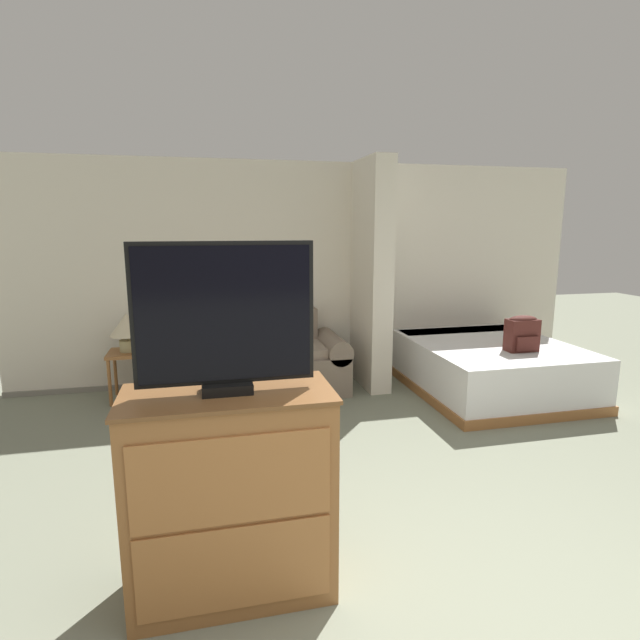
# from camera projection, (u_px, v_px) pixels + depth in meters

# --- Properties ---
(wall_back) EXTENTS (6.92, 0.16, 2.60)m
(wall_back) POSITION_uv_depth(u_px,v_px,m) (309.00, 273.00, 6.07)
(wall_back) COLOR silver
(wall_back) RESTS_ON ground_plane
(wall_partition_pillar) EXTENTS (0.24, 0.85, 2.60)m
(wall_partition_pillar) POSITION_uv_depth(u_px,v_px,m) (371.00, 275.00, 5.75)
(wall_partition_pillar) COLOR silver
(wall_partition_pillar) RESTS_ON ground_plane
(couch) EXTENTS (2.20, 0.84, 0.89)m
(couch) POSITION_uv_depth(u_px,v_px,m) (249.00, 364.00, 5.62)
(couch) COLOR gray
(couch) RESTS_ON ground_plane
(coffee_table) EXTENTS (0.75, 0.48, 0.44)m
(coffee_table) POSITION_uv_depth(u_px,v_px,m) (251.00, 384.00, 4.73)
(coffee_table) COLOR #996033
(coffee_table) RESTS_ON ground_plane
(side_table) EXTENTS (0.43, 0.43, 0.54)m
(side_table) POSITION_uv_depth(u_px,v_px,m) (129.00, 360.00, 5.36)
(side_table) COLOR #996033
(side_table) RESTS_ON ground_plane
(table_lamp) EXTENTS (0.36, 0.36, 0.41)m
(table_lamp) POSITION_uv_depth(u_px,v_px,m) (127.00, 327.00, 5.29)
(table_lamp) COLOR tan
(table_lamp) RESTS_ON side_table
(tv_dresser) EXTENTS (1.02, 0.50, 1.08)m
(tv_dresser) POSITION_uv_depth(u_px,v_px,m) (231.00, 494.00, 2.51)
(tv_dresser) COLOR #996033
(tv_dresser) RESTS_ON ground_plane
(tv) EXTENTS (0.84, 0.16, 0.72)m
(tv) POSITION_uv_depth(u_px,v_px,m) (225.00, 319.00, 2.34)
(tv) COLOR black
(tv) RESTS_ON tv_dresser
(bed) EXTENTS (1.68, 1.94, 0.57)m
(bed) POSITION_uv_depth(u_px,v_px,m) (489.00, 367.00, 5.66)
(bed) COLOR #996033
(bed) RESTS_ON ground_plane
(backpack) EXTENTS (0.32, 0.20, 0.38)m
(backpack) POSITION_uv_depth(u_px,v_px,m) (522.00, 333.00, 5.20)
(backpack) COLOR #471E19
(backpack) RESTS_ON bed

